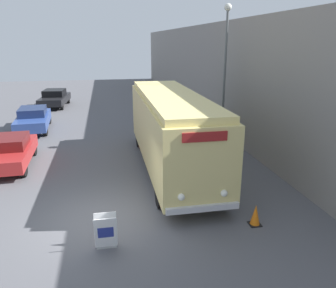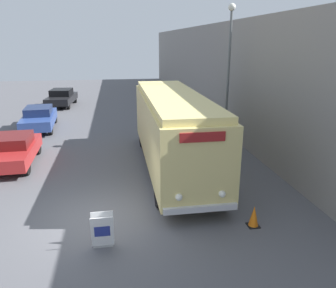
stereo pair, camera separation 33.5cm
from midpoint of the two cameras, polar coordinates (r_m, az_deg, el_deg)
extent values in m
plane|color=#56565B|center=(10.93, -12.92, -12.83)|extent=(80.00, 80.00, 0.00)
cube|color=gray|center=(20.78, 8.93, 11.35)|extent=(0.30, 60.00, 6.55)
cylinder|color=black|center=(11.26, -2.18, -8.66)|extent=(0.28, 0.95, 0.95)
cylinder|color=black|center=(11.73, 8.13, -7.72)|extent=(0.28, 0.95, 0.95)
cylinder|color=black|center=(17.57, -5.59, 1.03)|extent=(0.28, 0.95, 0.95)
cylinder|color=black|center=(17.88, 1.14, 1.40)|extent=(0.28, 0.95, 0.95)
cube|color=#E5D17F|center=(14.12, -0.14, 2.51)|extent=(2.43, 9.59, 2.62)
cube|color=#F3DD87|center=(13.81, -0.14, 8.25)|extent=(2.23, 9.21, 0.24)
cube|color=silver|center=(10.14, 5.12, -11.11)|extent=(2.30, 0.12, 0.20)
sphere|color=white|center=(9.82, 1.34, -9.22)|extent=(0.22, 0.22, 0.22)
sphere|color=white|center=(10.16, 8.80, -8.47)|extent=(0.22, 0.22, 0.22)
cube|color=maroon|center=(9.32, 5.42, 1.25)|extent=(1.33, 0.06, 0.28)
cube|color=gray|center=(9.68, -11.66, -17.06)|extent=(0.55, 0.21, 0.01)
cube|color=white|center=(9.35, -11.84, -14.94)|extent=(0.61, 0.19, 0.97)
cube|color=white|center=(9.50, -11.83, -14.39)|extent=(0.61, 0.19, 0.97)
cube|color=navy|center=(9.32, -11.85, -14.87)|extent=(0.43, 0.07, 0.34)
cylinder|color=#595E60|center=(17.32, 9.21, 10.68)|extent=(0.12, 0.12, 6.88)
sphere|color=silver|center=(17.27, 9.82, 22.43)|extent=(0.36, 0.36, 0.36)
cylinder|color=black|center=(15.03, -24.50, -4.01)|extent=(0.22, 0.66, 0.66)
cylinder|color=black|center=(17.59, -22.90, -0.79)|extent=(0.22, 0.66, 0.66)
cube|color=#A52323|center=(16.39, -26.54, -1.52)|extent=(2.04, 4.23, 0.56)
cube|color=#5B1313|center=(16.34, -26.70, 0.31)|extent=(1.67, 1.93, 0.47)
cylinder|color=black|center=(21.16, -25.26, 1.87)|extent=(0.22, 0.67, 0.67)
cylinder|color=black|center=(20.93, -21.07, 2.23)|extent=(0.22, 0.67, 0.67)
cylinder|color=black|center=(24.13, -24.13, 3.78)|extent=(0.22, 0.67, 0.67)
cylinder|color=black|center=(23.93, -20.44, 4.11)|extent=(0.22, 0.67, 0.67)
cube|color=#2D478C|center=(22.45, -22.79, 3.82)|extent=(2.16, 4.62, 0.61)
cube|color=#19274D|center=(22.45, -22.93, 5.24)|extent=(1.70, 2.13, 0.49)
cylinder|color=black|center=(28.88, -21.64, 6.17)|extent=(0.22, 0.71, 0.71)
cylinder|color=black|center=(28.48, -18.35, 6.37)|extent=(0.22, 0.71, 0.71)
cylinder|color=black|center=(31.74, -20.28, 7.24)|extent=(0.22, 0.71, 0.71)
cylinder|color=black|center=(31.38, -17.27, 7.43)|extent=(0.22, 0.71, 0.71)
cube|color=black|center=(30.06, -19.42, 7.35)|extent=(2.30, 4.54, 0.56)
cube|color=black|center=(30.08, -19.48, 8.41)|extent=(1.81, 2.11, 0.53)
cube|color=black|center=(10.75, 13.96, -13.38)|extent=(0.36, 0.36, 0.03)
cone|color=orange|center=(10.58, 14.10, -11.81)|extent=(0.30, 0.30, 0.64)
camera|label=1|loc=(0.17, -90.82, -0.26)|focal=35.00mm
camera|label=2|loc=(0.17, 89.18, 0.26)|focal=35.00mm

